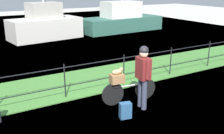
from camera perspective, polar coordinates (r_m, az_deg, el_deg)
ground_plane at (r=6.61m, az=4.78°, el=-10.99°), size 60.00×60.00×0.00m
grass_strip at (r=8.95m, az=-6.15°, el=-3.11°), size 27.00×2.40×0.03m
harbor_water at (r=15.59m, az=-17.33°, el=5.01°), size 30.00×30.00×0.00m
iron_fence at (r=7.96m, az=-3.47°, el=-1.24°), size 18.04×0.04×1.02m
bicycle_main at (r=7.31m, az=3.66°, el=-5.18°), size 1.63×0.27×0.63m
wooden_crate at (r=7.01m, az=1.07°, el=-2.51°), size 0.39×0.30×0.24m
terrier_dog at (r=6.95m, az=1.26°, el=-0.95°), size 0.32×0.17×0.18m
cyclist_person at (r=6.78m, az=6.76°, el=-1.05°), size 0.31×0.54×1.68m
backpack_on_paving at (r=6.52m, az=2.90°, el=-9.38°), size 0.31×0.24×0.40m
moored_boat_near at (r=18.85m, az=1.97°, el=10.10°), size 5.94×2.51×3.63m
moored_boat_far at (r=16.42m, az=-14.31°, el=8.76°), size 4.38×2.46×3.75m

